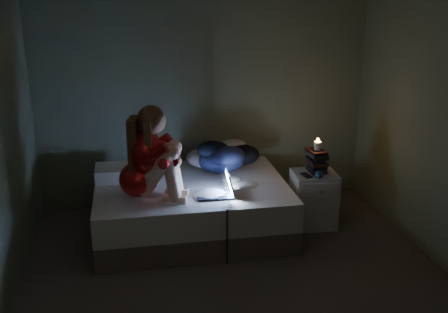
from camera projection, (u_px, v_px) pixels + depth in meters
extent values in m
cube|color=#514641|center=(240.00, 288.00, 4.36)|extent=(3.60, 3.80, 0.02)
cube|color=#5C6554|center=(204.00, 87.00, 5.72)|extent=(3.60, 0.02, 2.60)
cube|color=#5C6554|center=(341.00, 263.00, 2.16)|extent=(3.60, 0.02, 2.60)
cube|color=silver|center=(119.00, 172.00, 5.28)|extent=(0.46, 0.33, 0.13)
cube|color=beige|center=(313.00, 199.00, 5.38)|extent=(0.44, 0.40, 0.57)
cylinder|color=beige|center=(318.00, 146.00, 5.23)|extent=(0.07, 0.07, 0.08)
cube|color=black|center=(307.00, 176.00, 5.21)|extent=(0.10, 0.15, 0.01)
sphere|color=navy|center=(320.00, 175.00, 5.13)|extent=(0.08, 0.08, 0.08)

